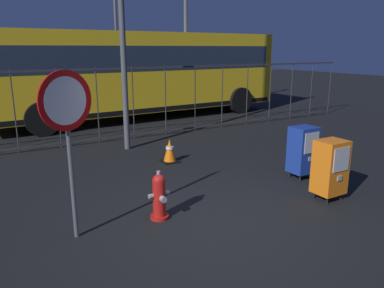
{
  "coord_description": "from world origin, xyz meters",
  "views": [
    {
      "loc": [
        -2.81,
        -4.08,
        2.48
      ],
      "look_at": [
        0.3,
        1.2,
        0.9
      ],
      "focal_mm": 34.92,
      "sensor_mm": 36.0,
      "label": 1
    }
  ],
  "objects_px": {
    "newspaper_box_primary": "(303,150)",
    "street_light_near_left": "(186,12)",
    "bus_near": "(139,70)",
    "bus_far": "(99,66)",
    "fire_hydrant": "(159,196)",
    "newspaper_box_secondary": "(330,167)",
    "stop_sign": "(67,121)",
    "traffic_cone": "(170,151)",
    "street_light_near_right": "(115,10)"
  },
  "relations": [
    {
      "from": "newspaper_box_primary",
      "to": "street_light_near_left",
      "type": "distance_m",
      "value": 9.07
    },
    {
      "from": "fire_hydrant",
      "to": "street_light_near_right",
      "type": "height_order",
      "value": "street_light_near_right"
    },
    {
      "from": "fire_hydrant",
      "to": "newspaper_box_primary",
      "type": "height_order",
      "value": "newspaper_box_primary"
    },
    {
      "from": "fire_hydrant",
      "to": "traffic_cone",
      "type": "bearing_deg",
      "value": 59.78
    },
    {
      "from": "traffic_cone",
      "to": "bus_near",
      "type": "distance_m",
      "value": 5.94
    },
    {
      "from": "fire_hydrant",
      "to": "bus_near",
      "type": "xyz_separation_m",
      "value": [
        3.07,
        8.0,
        1.36
      ]
    },
    {
      "from": "stop_sign",
      "to": "bus_far",
      "type": "height_order",
      "value": "bus_far"
    },
    {
      "from": "newspaper_box_secondary",
      "to": "bus_far",
      "type": "xyz_separation_m",
      "value": [
        0.01,
        12.58,
        1.14
      ]
    },
    {
      "from": "bus_near",
      "to": "bus_far",
      "type": "height_order",
      "value": "same"
    },
    {
      "from": "newspaper_box_secondary",
      "to": "bus_near",
      "type": "relative_size",
      "value": 0.1
    },
    {
      "from": "newspaper_box_primary",
      "to": "stop_sign",
      "type": "height_order",
      "value": "stop_sign"
    },
    {
      "from": "bus_near",
      "to": "street_light_near_left",
      "type": "xyz_separation_m",
      "value": [
        2.18,
        0.45,
        2.12
      ]
    },
    {
      "from": "traffic_cone",
      "to": "bus_far",
      "type": "relative_size",
      "value": 0.05
    },
    {
      "from": "stop_sign",
      "to": "street_light_near_left",
      "type": "xyz_separation_m",
      "value": [
        6.46,
        8.4,
        2.23
      ]
    },
    {
      "from": "fire_hydrant",
      "to": "traffic_cone",
      "type": "distance_m",
      "value": 2.87
    },
    {
      "from": "newspaper_box_primary",
      "to": "stop_sign",
      "type": "relative_size",
      "value": 0.46
    },
    {
      "from": "street_light_near_right",
      "to": "fire_hydrant",
      "type": "bearing_deg",
      "value": -107.47
    },
    {
      "from": "fire_hydrant",
      "to": "newspaper_box_primary",
      "type": "distance_m",
      "value": 3.22
    },
    {
      "from": "fire_hydrant",
      "to": "newspaper_box_secondary",
      "type": "height_order",
      "value": "newspaper_box_secondary"
    },
    {
      "from": "newspaper_box_primary",
      "to": "traffic_cone",
      "type": "xyz_separation_m",
      "value": [
        -1.76,
        2.24,
        -0.31
      ]
    },
    {
      "from": "traffic_cone",
      "to": "bus_near",
      "type": "bearing_deg",
      "value": 73.56
    },
    {
      "from": "newspaper_box_secondary",
      "to": "traffic_cone",
      "type": "height_order",
      "value": "newspaper_box_secondary"
    },
    {
      "from": "fire_hydrant",
      "to": "newspaper_box_secondary",
      "type": "bearing_deg",
      "value": -15.61
    },
    {
      "from": "fire_hydrant",
      "to": "bus_far",
      "type": "height_order",
      "value": "bus_far"
    },
    {
      "from": "newspaper_box_secondary",
      "to": "stop_sign",
      "type": "relative_size",
      "value": 0.46
    },
    {
      "from": "fire_hydrant",
      "to": "stop_sign",
      "type": "xyz_separation_m",
      "value": [
        -1.21,
        0.05,
        1.25
      ]
    },
    {
      "from": "stop_sign",
      "to": "bus_near",
      "type": "relative_size",
      "value": 0.21
    },
    {
      "from": "stop_sign",
      "to": "bus_far",
      "type": "distance_m",
      "value": 12.42
    },
    {
      "from": "newspaper_box_primary",
      "to": "bus_far",
      "type": "bearing_deg",
      "value": 92.06
    },
    {
      "from": "fire_hydrant",
      "to": "traffic_cone",
      "type": "relative_size",
      "value": 1.41
    },
    {
      "from": "newspaper_box_secondary",
      "to": "stop_sign",
      "type": "distance_m",
      "value": 4.19
    },
    {
      "from": "traffic_cone",
      "to": "street_light_near_left",
      "type": "height_order",
      "value": "street_light_near_left"
    },
    {
      "from": "newspaper_box_primary",
      "to": "bus_near",
      "type": "distance_m",
      "value": 7.85
    },
    {
      "from": "newspaper_box_secondary",
      "to": "street_light_near_right",
      "type": "xyz_separation_m",
      "value": [
        1.7,
        14.98,
        3.76
      ]
    },
    {
      "from": "newspaper_box_secondary",
      "to": "stop_sign",
      "type": "height_order",
      "value": "stop_sign"
    },
    {
      "from": "traffic_cone",
      "to": "bus_near",
      "type": "height_order",
      "value": "bus_near"
    },
    {
      "from": "newspaper_box_primary",
      "to": "newspaper_box_secondary",
      "type": "bearing_deg",
      "value": -113.16
    },
    {
      "from": "newspaper_box_primary",
      "to": "newspaper_box_secondary",
      "type": "xyz_separation_m",
      "value": [
        -0.43,
        -1.01,
        0.0
      ]
    },
    {
      "from": "newspaper_box_secondary",
      "to": "bus_far",
      "type": "height_order",
      "value": "bus_far"
    },
    {
      "from": "newspaper_box_primary",
      "to": "street_light_near_right",
      "type": "height_order",
      "value": "street_light_near_right"
    },
    {
      "from": "newspaper_box_secondary",
      "to": "traffic_cone",
      "type": "distance_m",
      "value": 3.52
    },
    {
      "from": "fire_hydrant",
      "to": "bus_near",
      "type": "bearing_deg",
      "value": 68.99
    },
    {
      "from": "bus_far",
      "to": "street_light_near_right",
      "type": "relative_size",
      "value": 1.43
    },
    {
      "from": "newspaper_box_secondary",
      "to": "street_light_near_left",
      "type": "relative_size",
      "value": 0.16
    },
    {
      "from": "traffic_cone",
      "to": "street_light_near_left",
      "type": "relative_size",
      "value": 0.08
    },
    {
      "from": "newspaper_box_secondary",
      "to": "bus_near",
      "type": "height_order",
      "value": "bus_near"
    },
    {
      "from": "stop_sign",
      "to": "bus_far",
      "type": "bearing_deg",
      "value": 71.23
    },
    {
      "from": "newspaper_box_primary",
      "to": "street_light_near_left",
      "type": "xyz_separation_m",
      "value": [
        2.05,
        8.22,
        3.26
      ]
    },
    {
      "from": "stop_sign",
      "to": "bus_near",
      "type": "xyz_separation_m",
      "value": [
        4.29,
        7.95,
        0.11
      ]
    },
    {
      "from": "stop_sign",
      "to": "street_light_near_right",
      "type": "height_order",
      "value": "street_light_near_right"
    }
  ]
}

